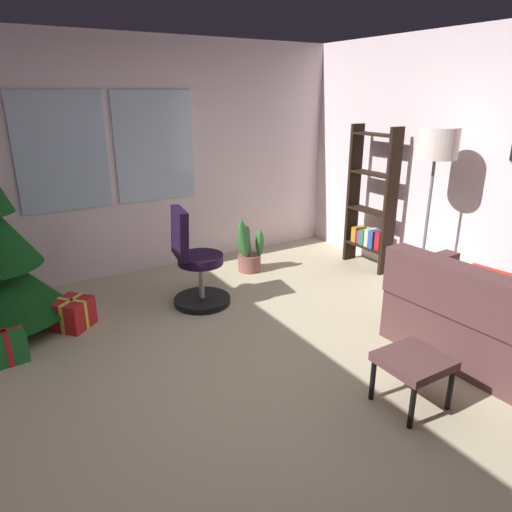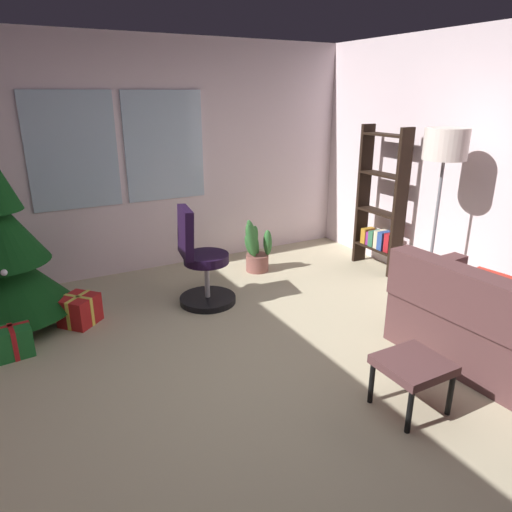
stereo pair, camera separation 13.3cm
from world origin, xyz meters
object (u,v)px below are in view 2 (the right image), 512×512
object	(u,v)px
bookshelf	(380,210)
gift_box_green	(12,339)
holiday_tree	(0,252)
floor_lamp	(444,155)
footstool	(413,368)
office_chair	(201,267)
gift_box_red	(79,310)
potted_plant	(256,250)

from	to	relation	value
bookshelf	gift_box_green	bearing A→B (deg)	-178.75
holiday_tree	floor_lamp	distance (m)	3.99
bookshelf	floor_lamp	bearing A→B (deg)	-103.47
footstool	gift_box_green	distance (m)	3.06
gift_box_green	floor_lamp	size ratio (longest dim) A/B	0.20
footstool	bookshelf	bearing A→B (deg)	52.45
bookshelf	office_chair	bearing A→B (deg)	178.25
gift_box_red	gift_box_green	size ratio (longest dim) A/B	1.23
bookshelf	holiday_tree	bearing A→B (deg)	173.65
gift_box_red	gift_box_green	xyz separation A→B (m)	(-0.56, -0.28, -0.01)
office_chair	potted_plant	world-z (taller)	office_chair
floor_lamp	potted_plant	world-z (taller)	floor_lamp
bookshelf	potted_plant	distance (m)	1.51
holiday_tree	office_chair	xyz separation A→B (m)	(1.68, -0.37, -0.32)
holiday_tree	gift_box_red	xyz separation A→B (m)	(0.54, -0.24, -0.58)
footstool	office_chair	world-z (taller)	office_chair
footstool	bookshelf	size ratio (longest dim) A/B	0.26
office_chair	floor_lamp	size ratio (longest dim) A/B	0.58
footstool	gift_box_red	size ratio (longest dim) A/B	1.03
gift_box_green	office_chair	xyz separation A→B (m)	(1.70, 0.15, 0.26)
footstool	potted_plant	size ratio (longest dim) A/B	0.65
holiday_tree	bookshelf	xyz separation A→B (m)	(3.89, -0.43, 0.01)
floor_lamp	gift_box_red	bearing A→B (deg)	159.23
bookshelf	potted_plant	size ratio (longest dim) A/B	2.56
gift_box_red	floor_lamp	world-z (taller)	floor_lamp
holiday_tree	gift_box_green	xyz separation A→B (m)	(-0.02, -0.52, -0.59)
potted_plant	footstool	bearing A→B (deg)	-96.52
gift_box_red	floor_lamp	size ratio (longest dim) A/B	0.24
gift_box_red	office_chair	xyz separation A→B (m)	(1.14, -0.13, 0.25)
bookshelf	floor_lamp	distance (m)	1.26
footstool	gift_box_green	world-z (taller)	footstool
bookshelf	footstool	bearing A→B (deg)	-127.55
floor_lamp	potted_plant	xyz separation A→B (m)	(-1.08, 1.57, -1.20)
footstool	holiday_tree	world-z (taller)	holiday_tree
office_chair	floor_lamp	world-z (taller)	floor_lamp
footstool	floor_lamp	bearing A→B (deg)	39.08
gift_box_red	bookshelf	world-z (taller)	bookshelf
office_chair	bookshelf	xyz separation A→B (m)	(2.21, -0.07, 0.33)
gift_box_green	potted_plant	world-z (taller)	potted_plant
gift_box_red	gift_box_green	world-z (taller)	gift_box_red
gift_box_red	office_chair	size ratio (longest dim) A/B	0.42
footstool	office_chair	size ratio (longest dim) A/B	0.43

